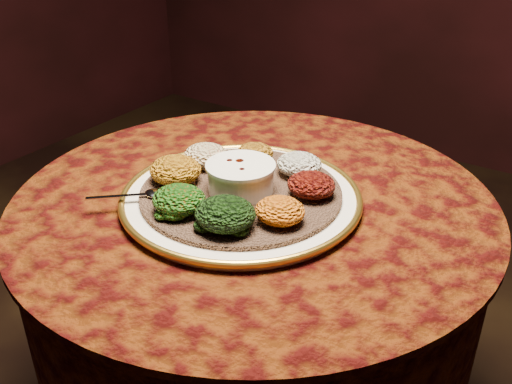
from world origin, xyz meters
The scene contains 13 objects.
table centered at (0.00, 0.00, 0.55)m, with size 0.96×0.96×0.73m.
platter centered at (0.00, -0.04, 0.75)m, with size 0.50×0.50×0.02m.
injera centered at (0.00, -0.04, 0.76)m, with size 0.39×0.39×0.01m, color brown.
stew_bowl centered at (0.00, -0.04, 0.79)m, with size 0.13×0.13×0.06m.
spoon centered at (-0.14, -0.15, 0.77)m, with size 0.12×0.10×0.01m.
portion_ayib centered at (0.05, 0.08, 0.78)m, with size 0.09×0.09×0.04m, color beige.
portion_kitfo centered at (0.12, 0.02, 0.78)m, with size 0.09×0.09×0.04m, color black.
portion_tikil centered at (0.12, -0.09, 0.78)m, with size 0.09×0.08×0.04m, color #A6750D.
portion_gomen centered at (0.05, -0.16, 0.79)m, with size 0.11×0.10×0.05m, color black.
portion_mixveg centered at (-0.05, -0.16, 0.79)m, with size 0.10×0.09×0.05m, color #9A3509.
portion_kik centered at (-0.13, -0.08, 0.79)m, with size 0.10×0.10×0.05m, color #B87710.
portion_timatim centered at (-0.13, 0.02, 0.78)m, with size 0.09×0.09×0.04m, color maroon.
portion_shiro centered at (-0.05, 0.09, 0.78)m, with size 0.08×0.07×0.04m, color #9B6112.
Camera 1 is at (0.55, -0.83, 1.29)m, focal length 40.00 mm.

